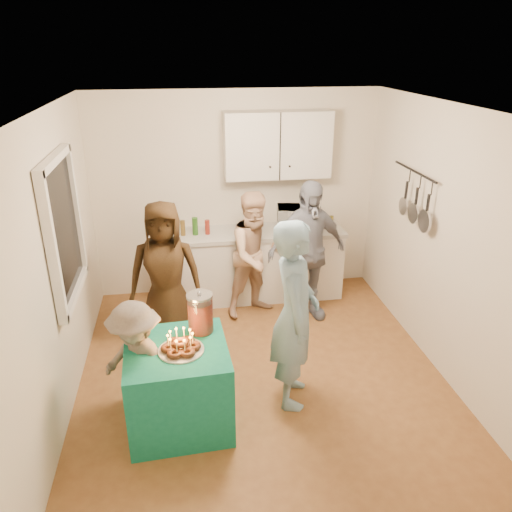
{
  "coord_description": "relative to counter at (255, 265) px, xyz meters",
  "views": [
    {
      "loc": [
        -0.7,
        -4.13,
        3.1
      ],
      "look_at": [
        0.0,
        0.35,
        1.15
      ],
      "focal_mm": 35.0,
      "sensor_mm": 36.0,
      "label": 1
    }
  ],
  "objects": [
    {
      "name": "floor",
      "position": [
        -0.2,
        -1.7,
        -0.43
      ],
      "size": [
        4.0,
        4.0,
        0.0
      ],
      "primitive_type": "plane",
      "color": "brown",
      "rests_on": "ground"
    },
    {
      "name": "ceiling",
      "position": [
        -0.2,
        -1.7,
        2.17
      ],
      "size": [
        4.0,
        4.0,
        0.0
      ],
      "primitive_type": "plane",
      "color": "white",
      "rests_on": "floor"
    },
    {
      "name": "back_wall",
      "position": [
        -0.2,
        0.3,
        0.87
      ],
      "size": [
        3.6,
        3.6,
        0.0
      ],
      "primitive_type": "plane",
      "color": "silver",
      "rests_on": "floor"
    },
    {
      "name": "left_wall",
      "position": [
        -2.0,
        -1.7,
        0.87
      ],
      "size": [
        4.0,
        4.0,
        0.0
      ],
      "primitive_type": "plane",
      "color": "silver",
      "rests_on": "floor"
    },
    {
      "name": "right_wall",
      "position": [
        1.6,
        -1.7,
        0.87
      ],
      "size": [
        4.0,
        4.0,
        0.0
      ],
      "primitive_type": "plane",
      "color": "silver",
      "rests_on": "floor"
    },
    {
      "name": "window_night",
      "position": [
        -1.97,
        -1.4,
        1.12
      ],
      "size": [
        0.04,
        1.0,
        1.2
      ],
      "primitive_type": "cube",
      "color": "black",
      "rests_on": "left_wall"
    },
    {
      "name": "counter",
      "position": [
        0.0,
        0.0,
        0.0
      ],
      "size": [
        2.2,
        0.58,
        0.86
      ],
      "primitive_type": "cube",
      "color": "white",
      "rests_on": "floor"
    },
    {
      "name": "countertop",
      "position": [
        0.0,
        -0.0,
        0.46
      ],
      "size": [
        2.24,
        0.62,
        0.05
      ],
      "primitive_type": "cube",
      "color": "beige",
      "rests_on": "counter"
    },
    {
      "name": "upper_cabinet",
      "position": [
        0.3,
        0.15,
        1.52
      ],
      "size": [
        1.3,
        0.3,
        0.8
      ],
      "primitive_type": "cube",
      "color": "white",
      "rests_on": "back_wall"
    },
    {
      "name": "pot_rack",
      "position": [
        1.52,
        -1.0,
        1.17
      ],
      "size": [
        0.12,
        1.0,
        0.6
      ],
      "primitive_type": "cube",
      "color": "black",
      "rests_on": "right_wall"
    },
    {
      "name": "microwave",
      "position": [
        0.55,
        0.0,
        0.62
      ],
      "size": [
        0.57,
        0.43,
        0.29
      ],
      "primitive_type": "imported",
      "rotation": [
        0.0,
        0.0,
        -0.15
      ],
      "color": "white",
      "rests_on": "countertop"
    },
    {
      "name": "party_table",
      "position": [
        -1.02,
        -2.26,
        -0.05
      ],
      "size": [
        0.89,
        0.89,
        0.76
      ],
      "primitive_type": "cube",
      "rotation": [
        0.0,
        0.0,
        0.05
      ],
      "color": "#11735A",
      "rests_on": "floor"
    },
    {
      "name": "donut_cake",
      "position": [
        -0.97,
        -2.32,
        0.42
      ],
      "size": [
        0.38,
        0.38,
        0.18
      ],
      "primitive_type": null,
      "color": "#381C0C",
      "rests_on": "party_table"
    },
    {
      "name": "punch_jar",
      "position": [
        -0.79,
        -2.03,
        0.5
      ],
      "size": [
        0.22,
        0.22,
        0.34
      ],
      "primitive_type": "cylinder",
      "color": "#B92B0E",
      "rests_on": "party_table"
    },
    {
      "name": "man_birthday",
      "position": [
        0.03,
        -2.09,
        0.45
      ],
      "size": [
        0.55,
        0.72,
        1.77
      ],
      "primitive_type": "imported",
      "rotation": [
        0.0,
        0.0,
        1.36
      ],
      "color": "#81A6BC",
      "rests_on": "floor"
    },
    {
      "name": "woman_back_left",
      "position": [
        -1.11,
        -0.88,
        0.38
      ],
      "size": [
        0.82,
        0.56,
        1.61
      ],
      "primitive_type": "imported",
      "rotation": [
        0.0,
        0.0,
        -0.06
      ],
      "color": "#4F3316",
      "rests_on": "floor"
    },
    {
      "name": "woman_back_center",
      "position": [
        -0.05,
        -0.44,
        0.34
      ],
      "size": [
        0.92,
        0.83,
        1.54
      ],
      "primitive_type": "imported",
      "rotation": [
        0.0,
        0.0,
        0.39
      ],
      "color": "tan",
      "rests_on": "floor"
    },
    {
      "name": "woman_back_right",
      "position": [
        0.51,
        -0.64,
        0.42
      ],
      "size": [
        1.07,
        0.66,
        1.7
      ],
      "primitive_type": "imported",
      "rotation": [
        0.0,
        0.0,
        0.26
      ],
      "color": "#101835",
      "rests_on": "floor"
    },
    {
      "name": "child_near_left",
      "position": [
        -1.34,
        -2.25,
        0.17
      ],
      "size": [
        0.87,
        0.86,
        1.2
      ],
      "primitive_type": "imported",
      "rotation": [
        0.0,
        0.0,
        -0.77
      ],
      "color": "#665A51",
      "rests_on": "floor"
    }
  ]
}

